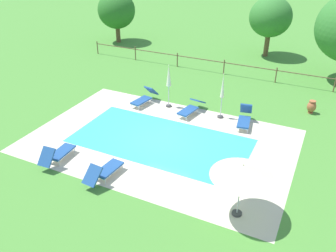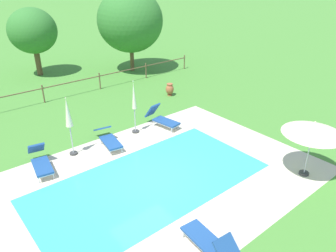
# 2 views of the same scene
# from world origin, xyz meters

# --- Properties ---
(ground_plane) EXTENTS (160.00, 160.00, 0.00)m
(ground_plane) POSITION_xyz_m (0.00, 0.00, 0.00)
(ground_plane) COLOR #478433
(pool_deck_paving) EXTENTS (12.36, 8.14, 0.01)m
(pool_deck_paving) POSITION_xyz_m (0.00, 0.00, 0.00)
(pool_deck_paving) COLOR beige
(pool_deck_paving) RESTS_ON ground
(swimming_pool_water) EXTENTS (8.42, 4.20, 0.01)m
(swimming_pool_water) POSITION_xyz_m (0.00, 0.00, 0.01)
(swimming_pool_water) COLOR #38C6D1
(swimming_pool_water) RESTS_ON ground
(pool_coping_rim) EXTENTS (8.90, 4.68, 0.01)m
(pool_coping_rim) POSITION_xyz_m (0.00, 0.00, 0.01)
(pool_coping_rim) COLOR beige
(pool_coping_rim) RESTS_ON ground
(sun_lounger_north_near_steps) EXTENTS (0.89, 1.89, 1.02)m
(sun_lounger_north_near_steps) POSITION_xyz_m (3.18, 3.29, 0.40)
(sun_lounger_north_near_steps) COLOR navy
(sun_lounger_north_near_steps) RESTS_ON ground
(sun_lounger_north_mid) EXTENTS (0.76, 1.99, 0.90)m
(sun_lounger_north_mid) POSITION_xyz_m (-0.70, -3.60, 0.38)
(sun_lounger_north_mid) COLOR navy
(sun_lounger_north_mid) RESTS_ON ground
(sun_lounger_north_far) EXTENTS (0.91, 2.00, 0.92)m
(sun_lounger_north_far) POSITION_xyz_m (-2.71, 3.26, 0.38)
(sun_lounger_north_far) COLOR navy
(sun_lounger_north_far) RESTS_ON ground
(sun_lounger_north_end) EXTENTS (0.71, 1.92, 0.96)m
(sun_lounger_north_end) POSITION_xyz_m (-3.24, -3.46, 0.39)
(sun_lounger_north_end) COLOR navy
(sun_lounger_north_end) RESTS_ON ground
(sun_lounger_south_near_corner) EXTENTS (0.94, 2.14, 0.73)m
(sun_lounger_south_near_corner) POSITION_xyz_m (0.21, 3.27, 0.35)
(sun_lounger_south_near_corner) COLOR navy
(sun_lounger_south_near_corner) RESTS_ON ground
(patio_umbrella_open_foreground) EXTENTS (2.14, 2.14, 2.18)m
(patio_umbrella_open_foreground) POSITION_xyz_m (4.71, -3.26, 1.91)
(patio_umbrella_open_foreground) COLOR #383838
(patio_umbrella_open_foreground) RESTS_ON ground
(patio_umbrella_closed_row_mid_west) EXTENTS (0.32, 0.32, 2.51)m
(patio_umbrella_closed_row_mid_west) POSITION_xyz_m (1.81, 3.57, 1.55)
(patio_umbrella_closed_row_mid_west) COLOR #383838
(patio_umbrella_closed_row_mid_west) RESTS_ON ground
(patio_umbrella_closed_row_centre) EXTENTS (0.32, 0.32, 2.51)m
(patio_umbrella_closed_row_centre) POSITION_xyz_m (-1.28, 3.56, 1.70)
(patio_umbrella_closed_row_centre) COLOR #383838
(patio_umbrella_closed_row_centre) RESTS_ON ground
(terracotta_urn_near_fence) EXTENTS (0.48, 0.48, 0.74)m
(terracotta_urn_near_fence) POSITION_xyz_m (6.13, 6.25, 0.40)
(terracotta_urn_near_fence) COLOR #A85B38
(terracotta_urn_near_fence) RESTS_ON ground
(perimeter_fence) EXTENTS (21.54, 0.08, 1.05)m
(perimeter_fence) POSITION_xyz_m (-0.08, 9.92, 0.70)
(perimeter_fence) COLOR brown
(perimeter_fence) RESTS_ON ground
(tree_far_west) EXTENTS (3.24, 3.24, 4.37)m
(tree_far_west) POSITION_xyz_m (-11.22, 13.65, 2.78)
(tree_far_west) COLOR brown
(tree_far_west) RESTS_ON ground
(tree_centre) EXTENTS (3.23, 3.23, 4.60)m
(tree_centre) POSITION_xyz_m (1.67, 15.37, 3.06)
(tree_centre) COLOR brown
(tree_centre) RESTS_ON ground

